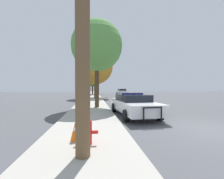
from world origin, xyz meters
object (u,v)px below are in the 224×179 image
Objects in this scene: tree_sidewalk_near at (97,46)px; car_background_oncoming at (122,92)px; traffic_light at (98,75)px; tree_sidewalk_far at (92,76)px; fire_hydrant at (87,131)px; police_car at (133,104)px; tree_sidewalk_mid at (95,66)px; traffic_cone at (76,129)px.

car_background_oncoming is at bearing 73.86° from tree_sidewalk_near.
traffic_light is 7.25m from tree_sidewalk_far.
police_car is at bearing 61.05° from fire_hydrant.
tree_sidewalk_near reaches higher than tree_sidewalk_far.
tree_sidewalk_mid is at bearing -87.61° from tree_sidewalk_far.
police_car is 0.92× the size of traffic_light.
police_car reaches higher than fire_hydrant.
tree_sidewalk_mid is 11.61× the size of traffic_cone.
tree_sidewalk_mid is at bearing 87.81° from traffic_cone.
fire_hydrant is at bearing -91.09° from tree_sidewalk_mid.
police_car is 25.27m from car_background_oncoming.
tree_sidewalk_mid is at bearing 90.36° from tree_sidewalk_near.
fire_hydrant is 0.11× the size of tree_sidewalk_far.
tree_sidewalk_mid reaches higher than police_car.
tree_sidewalk_near is at bearing -88.62° from tree_sidewalk_far.
police_car is 27.04m from tree_sidewalk_far.
police_car is at bearing 77.68° from car_background_oncoming.
fire_hydrant reaches higher than traffic_cone.
tree_sidewalk_mid is 19.88m from traffic_cone.
fire_hydrant is 0.10× the size of tree_sidewalk_mid.
tree_sidewalk_mid is at bearing 54.73° from car_background_oncoming.
tree_sidewalk_near is 1.02× the size of tree_sidewalk_far.
tree_sidewalk_far is (-0.49, 11.72, -0.54)m from tree_sidewalk_mid.
tree_sidewalk_near is (-0.59, -16.12, 1.04)m from traffic_light.
car_background_oncoming is (5.66, 5.48, -3.42)m from traffic_light.
tree_sidewalk_near is 0.92× the size of tree_sidewalk_mid.
car_background_oncoming is at bearing -103.00° from police_car.
traffic_light is (-1.62, 19.47, 3.45)m from police_car.
police_car is 15.69m from tree_sidewalk_mid.
traffic_light is 0.80× the size of tree_sidewalk_near.
car_background_oncoming reaches higher than fire_hydrant.
tree_sidewalk_far reaches higher than fire_hydrant.
tree_sidewalk_mid is (0.37, 19.69, 4.57)m from fire_hydrant.
fire_hydrant is at bearing -89.79° from tree_sidewalk_far.
traffic_cone is at bearing -90.46° from tree_sidewalk_far.
traffic_light is 0.81× the size of tree_sidewalk_far.
traffic_cone is (-3.02, -4.42, -0.25)m from police_car.
police_car is at bearing -81.30° from tree_sidewalk_mid.
traffic_cone is (-1.40, -23.89, -3.70)m from traffic_light.
traffic_light is at bearing 40.95° from car_background_oncoming.
fire_hydrant is at bearing 57.26° from police_car.
tree_sidewalk_far is 10.47× the size of traffic_cone.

